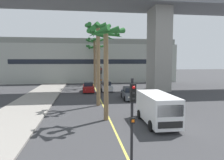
{
  "coord_description": "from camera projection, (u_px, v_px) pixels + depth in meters",
  "views": [
    {
      "loc": [
        -2.22,
        -1.45,
        4.94
      ],
      "look_at": [
        0.0,
        14.0,
        3.48
      ],
      "focal_mm": 33.06,
      "sensor_mm": 36.0,
      "label": 1
    }
  ],
  "objects": [
    {
      "name": "sidewalk_left",
      "position": [
        12.0,
        120.0,
        16.83
      ],
      "size": [
        4.8,
        80.0,
        0.15
      ],
      "primitive_type": "cube",
      "color": "gray",
      "rests_on": "ground"
    },
    {
      "name": "lane_stripe_center",
      "position": [
        101.0,
        100.0,
        25.85
      ],
      "size": [
        0.14,
        56.0,
        0.01
      ],
      "primitive_type": "cube",
      "color": "#DBCC4C",
      "rests_on": "ground"
    },
    {
      "name": "bridge_overpass",
      "position": [
        104.0,
        3.0,
        32.13
      ],
      "size": [
        61.05,
        8.0,
        17.68
      ],
      "color": "slate",
      "rests_on": "ground"
    },
    {
      "name": "pier_building_backdrop",
      "position": [
        92.0,
        61.0,
        48.85
      ],
      "size": [
        38.79,
        8.04,
        9.84
      ],
      "color": "#ADB2A8",
      "rests_on": "ground"
    },
    {
      "name": "car_queue_front",
      "position": [
        106.0,
        87.0,
        33.8
      ],
      "size": [
        1.91,
        4.14,
        1.56
      ],
      "color": "#B7BABF",
      "rests_on": "ground"
    },
    {
      "name": "car_queue_second",
      "position": [
        88.0,
        87.0,
        32.68
      ],
      "size": [
        1.87,
        4.12,
        1.56
      ],
      "color": "maroon",
      "rests_on": "ground"
    },
    {
      "name": "car_queue_third",
      "position": [
        130.0,
        94.0,
        26.52
      ],
      "size": [
        1.96,
        4.16,
        1.56
      ],
      "color": "#4C5156",
      "rests_on": "ground"
    },
    {
      "name": "delivery_van",
      "position": [
        157.0,
        108.0,
        16.05
      ],
      "size": [
        2.22,
        5.28,
        2.36
      ],
      "color": "white",
      "rests_on": "ground"
    },
    {
      "name": "traffic_light_median_near",
      "position": [
        132.0,
        113.0,
        8.83
      ],
      "size": [
        0.24,
        0.37,
        4.2
      ],
      "color": "black",
      "rests_on": "ground"
    },
    {
      "name": "traffic_light_median_far",
      "position": [
        101.0,
        78.0,
        27.29
      ],
      "size": [
        0.24,
        0.37,
        4.2
      ],
      "color": "black",
      "rests_on": "ground"
    },
    {
      "name": "palm_tree_near_median",
      "position": [
        98.0,
        41.0,
        22.2
      ],
      "size": [
        2.88,
        2.86,
        9.01
      ],
      "color": "brown",
      "rests_on": "ground"
    },
    {
      "name": "palm_tree_mid_median",
      "position": [
        106.0,
        45.0,
        16.67
      ],
      "size": [
        3.18,
        3.2,
        7.68
      ],
      "color": "brown",
      "rests_on": "ground"
    },
    {
      "name": "palm_tree_far_median",
      "position": [
        95.0,
        49.0,
        37.81
      ],
      "size": [
        3.35,
        3.47,
        9.13
      ],
      "color": "brown",
      "rests_on": "ground"
    },
    {
      "name": "palm_tree_farthest_median",
      "position": [
        95.0,
        52.0,
        42.86
      ],
      "size": [
        3.69,
        3.7,
        8.26
      ],
      "color": "brown",
      "rests_on": "ground"
    }
  ]
}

